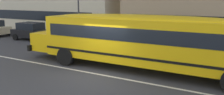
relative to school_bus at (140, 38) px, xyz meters
The scene contains 5 objects.
ground_plane 2.90m from the school_bus, 128.61° to the right, with size 400.00×400.00×0.00m, color #38383D.
sidewalk_far 6.94m from the school_bus, 102.36° to the left, with size 120.00×3.00×0.01m, color gray.
lane_centreline 2.90m from the school_bus, 128.61° to the right, with size 110.00×0.16×0.01m, color silver.
school_bus is the anchor object (origin of this frame).
parked_car_black_by_lamppost 13.07m from the school_bus, 163.11° to the left, with size 3.95×1.98×1.64m.
Camera 1 is at (5.91, -9.35, 3.73)m, focal length 36.44 mm.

